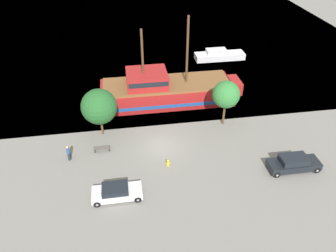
% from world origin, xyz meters
% --- Properties ---
extents(ground_plane, '(160.00, 160.00, 0.00)m').
position_xyz_m(ground_plane, '(0.00, 0.00, 0.00)').
color(ground_plane, gray).
extents(water_surface, '(80.00, 80.00, 0.00)m').
position_xyz_m(water_surface, '(0.00, 44.00, 0.00)').
color(water_surface, '#38667F').
rests_on(water_surface, ground).
extents(pirate_ship, '(17.83, 5.61, 10.79)m').
position_xyz_m(pirate_ship, '(1.82, 9.39, 1.55)').
color(pirate_ship, '#A31E1E').
rests_on(pirate_ship, water_surface).
extents(moored_boat_dockside, '(7.95, 2.33, 1.67)m').
position_xyz_m(moored_boat_dockside, '(12.31, 21.01, 0.64)').
color(moored_boat_dockside, silver).
rests_on(moored_boat_dockside, water_surface).
extents(parked_car_curb_front, '(4.35, 1.88, 1.29)m').
position_xyz_m(parked_car_curb_front, '(-4.84, -6.37, 0.65)').
color(parked_car_curb_front, white).
rests_on(parked_car_curb_front, ground_plane).
extents(parked_car_curb_mid, '(4.95, 1.87, 1.55)m').
position_xyz_m(parked_car_curb_mid, '(12.05, -5.36, 0.76)').
color(parked_car_curb_mid, black).
rests_on(parked_car_curb_mid, ground_plane).
extents(fire_hydrant, '(0.42, 0.25, 0.76)m').
position_xyz_m(fire_hydrant, '(0.21, -3.02, 0.41)').
color(fire_hydrant, yellow).
rests_on(fire_hydrant, ground_plane).
extents(bench_promenade_east, '(1.60, 0.45, 0.85)m').
position_xyz_m(bench_promenade_east, '(-6.18, 0.18, 0.43)').
color(bench_promenade_east, '#4C4742').
rests_on(bench_promenade_east, ground_plane).
extents(pedestrian_walking_near, '(0.32, 0.32, 1.69)m').
position_xyz_m(pedestrian_walking_near, '(-9.41, -0.60, 0.86)').
color(pedestrian_walking_near, '#232838').
rests_on(pedestrian_walking_near, ground_plane).
extents(pedestrian_walking_far, '(0.32, 0.32, 1.54)m').
position_xyz_m(pedestrian_walking_far, '(-9.42, -0.27, 0.77)').
color(pedestrian_walking_far, '#232838').
rests_on(pedestrian_walking_far, ground_plane).
extents(tree_row_east, '(3.81, 3.81, 5.45)m').
position_xyz_m(tree_row_east, '(-6.15, 3.35, 3.54)').
color(tree_row_east, brown).
rests_on(tree_row_east, ground_plane).
extents(tree_row_mideast, '(3.06, 3.06, 5.42)m').
position_xyz_m(tree_row_mideast, '(7.65, 3.18, 3.88)').
color(tree_row_mideast, brown).
rests_on(tree_row_mideast, ground_plane).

